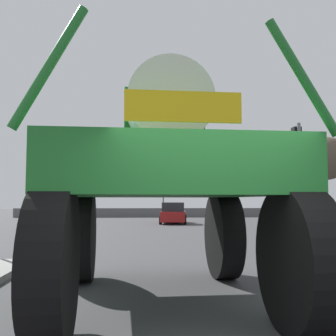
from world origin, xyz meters
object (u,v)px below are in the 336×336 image
at_px(oversize_sprayer, 164,184).
at_px(sedan_ahead, 173,214).
at_px(traffic_signal_near_right, 298,158).
at_px(traffic_signal_far_left, 163,190).
at_px(bare_tree_right, 324,159).

bearing_deg(oversize_sprayer, sedan_ahead, -7.74).
distance_m(traffic_signal_near_right, traffic_signal_far_left, 19.56).
bearing_deg(sedan_ahead, bare_tree_right, -119.87).
xyz_separation_m(oversize_sprayer, traffic_signal_far_left, (1.43, 25.10, 0.52)).
xyz_separation_m(oversize_sprayer, traffic_signal_near_right, (4.64, 5.81, 1.07)).
relative_size(oversize_sprayer, bare_tree_right, 1.04).
bearing_deg(traffic_signal_near_right, bare_tree_right, 61.08).
relative_size(oversize_sprayer, traffic_signal_near_right, 1.38).
height_order(sedan_ahead, traffic_signal_far_left, traffic_signal_far_left).
bearing_deg(traffic_signal_far_left, bare_tree_right, -43.40).
xyz_separation_m(sedan_ahead, traffic_signal_far_left, (-0.61, 2.39, 1.73)).
distance_m(sedan_ahead, traffic_signal_near_right, 17.25).
distance_m(oversize_sprayer, traffic_signal_far_left, 25.14).
distance_m(oversize_sprayer, traffic_signal_near_right, 7.51).
relative_size(traffic_signal_near_right, traffic_signal_far_left, 1.22).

